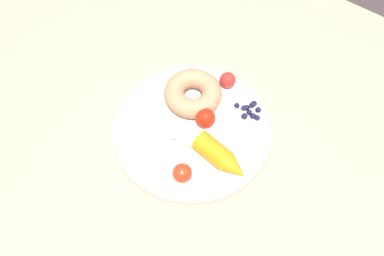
# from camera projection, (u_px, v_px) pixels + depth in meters

# --- Properties ---
(ground_plane) EXTENTS (6.00, 6.00, 0.00)m
(ground_plane) POSITION_uv_depth(u_px,v_px,m) (187.00, 231.00, 1.47)
(ground_plane) COLOR #3C3134
(dining_table) EXTENTS (1.10, 0.97, 0.75)m
(dining_table) POSITION_uv_depth(u_px,v_px,m) (184.00, 135.00, 0.90)
(dining_table) COLOR tan
(dining_table) RESTS_ON ground_plane
(plate) EXTENTS (0.30, 0.30, 0.02)m
(plate) POSITION_uv_depth(u_px,v_px,m) (192.00, 129.00, 0.80)
(plate) COLOR silver
(plate) RESTS_ON dining_table
(banana) EXTENTS (0.18, 0.06, 0.03)m
(banana) POSITION_uv_depth(u_px,v_px,m) (173.00, 129.00, 0.78)
(banana) COLOR beige
(banana) RESTS_ON plate
(carrot_orange) EXTENTS (0.11, 0.05, 0.04)m
(carrot_orange) POSITION_uv_depth(u_px,v_px,m) (221.00, 158.00, 0.74)
(carrot_orange) COLOR orange
(carrot_orange) RESTS_ON plate
(donut) EXTENTS (0.13, 0.13, 0.04)m
(donut) POSITION_uv_depth(u_px,v_px,m) (191.00, 92.00, 0.82)
(donut) COLOR tan
(donut) RESTS_ON plate
(blueberry_pile) EXTENTS (0.06, 0.05, 0.02)m
(blueberry_pile) POSITION_uv_depth(u_px,v_px,m) (250.00, 110.00, 0.81)
(blueberry_pile) COLOR #191638
(blueberry_pile) RESTS_ON plate
(tomato_near) EXTENTS (0.03, 0.03, 0.03)m
(tomato_near) POSITION_uv_depth(u_px,v_px,m) (228.00, 80.00, 0.84)
(tomato_near) COLOR red
(tomato_near) RESTS_ON plate
(tomato_mid) EXTENTS (0.04, 0.04, 0.04)m
(tomato_mid) POSITION_uv_depth(u_px,v_px,m) (207.00, 116.00, 0.79)
(tomato_mid) COLOR red
(tomato_mid) RESTS_ON plate
(tomato_far) EXTENTS (0.04, 0.04, 0.04)m
(tomato_far) POSITION_uv_depth(u_px,v_px,m) (182.00, 173.00, 0.73)
(tomato_far) COLOR red
(tomato_far) RESTS_ON plate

